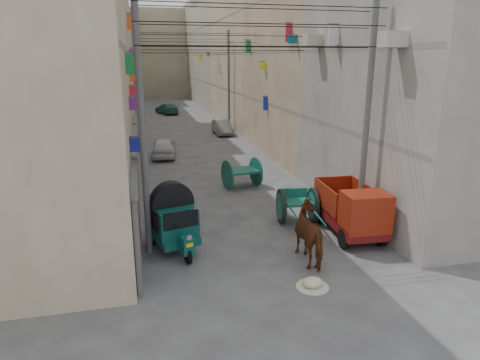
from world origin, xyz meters
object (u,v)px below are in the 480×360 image
object	(u,v)px
auto_rickshaw	(173,219)
second_cart	(242,172)
horse	(313,234)
feed_sack	(312,282)
distant_car_grey	(222,127)
distant_car_white	(164,147)
tonga_cart	(297,205)
distant_car_green	(167,109)
mini_truck	(355,214)

from	to	relation	value
auto_rickshaw	second_cart	world-z (taller)	auto_rickshaw
auto_rickshaw	horse	xyz separation A→B (m)	(3.99, -1.81, -0.14)
second_cart	feed_sack	distance (m)	9.36
horse	distant_car_grey	xyz separation A→B (m)	(1.61, 22.45, -0.28)
second_cart	feed_sack	world-z (taller)	second_cart
horse	distant_car_white	size ratio (longest dim) A/B	0.57
tonga_cart	feed_sack	xyz separation A→B (m)	(-1.26, -4.51, -0.54)
auto_rickshaw	tonga_cart	distance (m)	4.80
distant_car_grey	distant_car_white	bearing A→B (deg)	-125.18
auto_rickshaw	distant_car_green	size ratio (longest dim) A/B	0.63
tonga_cart	mini_truck	size ratio (longest dim) A/B	0.89
mini_truck	distant_car_green	bearing A→B (deg)	99.78
second_cart	horse	bearing A→B (deg)	-99.43
feed_sack	distant_car_white	size ratio (longest dim) A/B	0.16
second_cart	distant_car_green	world-z (taller)	second_cart
auto_rickshaw	distant_car_grey	size ratio (longest dim) A/B	0.72
tonga_cart	mini_truck	xyz separation A→B (m)	(1.33, -1.83, 0.20)
auto_rickshaw	distant_car_grey	distance (m)	21.38
second_cart	distant_car_green	xyz separation A→B (m)	(-1.48, 28.80, -0.16)
horse	distant_car_green	world-z (taller)	horse
horse	distant_car_green	xyz separation A→B (m)	(-1.78, 36.63, -0.28)
tonga_cart	distant_car_green	world-z (taller)	tonga_cart
feed_sack	horse	xyz separation A→B (m)	(0.61, 1.50, 0.71)
horse	distant_car_white	world-z (taller)	horse
distant_car_grey	distant_car_green	xyz separation A→B (m)	(-3.39, 14.19, -0.00)
feed_sack	distant_car_white	bearing A→B (deg)	99.60
auto_rickshaw	second_cart	bearing A→B (deg)	43.62
auto_rickshaw	mini_truck	bearing A→B (deg)	-20.82
distant_car_white	distant_car_green	xyz separation A→B (m)	(1.66, 21.40, -0.03)
distant_car_white	horse	bearing A→B (deg)	108.61
tonga_cart	second_cart	size ratio (longest dim) A/B	1.65
tonga_cart	second_cart	distance (m)	4.91
auto_rickshaw	feed_sack	xyz separation A→B (m)	(3.38, -3.31, -0.85)
distant_car_white	auto_rickshaw	bearing A→B (deg)	93.54
feed_sack	distant_car_green	size ratio (longest dim) A/B	0.14
mini_truck	second_cart	world-z (taller)	mini_truck
mini_truck	second_cart	distance (m)	7.02
second_cart	horse	size ratio (longest dim) A/B	0.89
mini_truck	distant_car_grey	size ratio (longest dim) A/B	0.97
second_cart	distant_car_white	bearing A→B (deg)	101.47
tonga_cart	distant_car_white	size ratio (longest dim) A/B	0.84
distant_car_grey	tonga_cart	bearing A→B (deg)	-93.02
distant_car_white	mini_truck	bearing A→B (deg)	116.98
feed_sack	distant_car_green	xyz separation A→B (m)	(-1.17, 38.13, 0.43)
mini_truck	distant_car_green	xyz separation A→B (m)	(-3.75, 35.44, -0.31)
auto_rickshaw	second_cart	distance (m)	7.07
mini_truck	auto_rickshaw	bearing A→B (deg)	177.77
mini_truck	distant_car_green	distance (m)	35.64
distant_car_grey	auto_rickshaw	bearing A→B (deg)	-105.36
second_cart	horse	xyz separation A→B (m)	(0.29, -7.84, 0.12)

